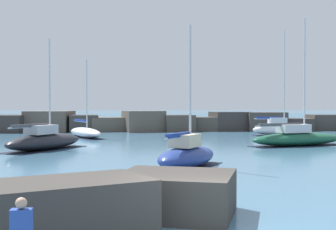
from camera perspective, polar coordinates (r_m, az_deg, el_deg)
open_sea_beyond at (r=116.44m, az=-4.44°, el=-0.36°), size 400.00×116.00×0.01m
breakwater_jetty at (r=56.66m, az=-4.09°, el=-0.97°), size 65.93×6.88×2.46m
foreground_rocks at (r=12.08m, az=-8.38°, el=-10.85°), size 9.28×6.12×1.41m
sailboat_moored_1 at (r=46.20m, az=-10.08°, el=-2.08°), size 4.55×7.68×7.52m
sailboat_moored_2 at (r=37.48m, az=15.48°, el=-2.70°), size 8.52×4.67×9.87m
sailboat_moored_4 at (r=23.53m, az=2.31°, el=-4.92°), size 4.47×5.62×7.21m
sailboat_moored_6 at (r=49.78m, az=13.47°, el=-1.61°), size 6.02×2.24×10.83m
sailboat_moored_7 at (r=34.05m, az=-14.83°, el=-3.03°), size 5.69×7.61×7.90m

